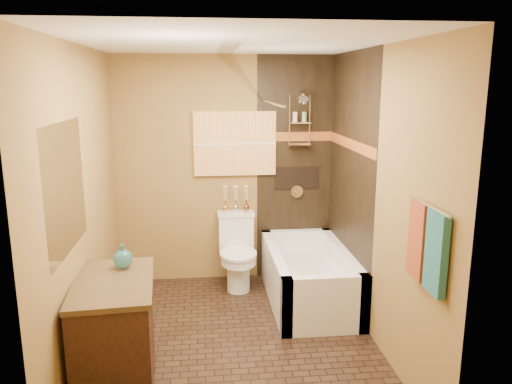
{
  "coord_description": "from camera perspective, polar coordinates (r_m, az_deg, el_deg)",
  "views": [
    {
      "loc": [
        -0.26,
        -3.95,
        2.21
      ],
      "look_at": [
        0.22,
        0.4,
        1.24
      ],
      "focal_mm": 35.0,
      "sensor_mm": 36.0,
      "label": 1
    }
  ],
  "objects": [
    {
      "name": "floor",
      "position": [
        4.53,
        -2.3,
        -16.71
      ],
      "size": [
        3.0,
        3.0,
        0.0
      ],
      "primitive_type": "plane",
      "color": "black",
      "rests_on": "ground"
    },
    {
      "name": "alcove_tile_back",
      "position": [
        5.62,
        4.44,
        2.6
      ],
      "size": [
        0.85,
        0.01,
        2.5
      ],
      "primitive_type": "cube",
      "color": "black",
      "rests_on": "wall_back"
    },
    {
      "name": "bathtub",
      "position": [
        5.21,
        6.04,
        -10.04
      ],
      "size": [
        0.8,
        1.5,
        0.55
      ],
      "color": "white",
      "rests_on": "floor"
    },
    {
      "name": "curtain_rod",
      "position": [
        4.75,
        1.74,
        10.18
      ],
      "size": [
        0.03,
        1.55,
        0.03
      ],
      "primitive_type": "cylinder",
      "rotation": [
        1.57,
        0.0,
        0.0
      ],
      "color": "silver",
      "rests_on": "wall_back"
    },
    {
      "name": "mosaic_band_back",
      "position": [
        5.56,
        4.52,
        6.34
      ],
      "size": [
        0.85,
        0.01,
        0.1
      ],
      "primitive_type": "cube",
      "color": "maroon",
      "rests_on": "alcove_tile_back"
    },
    {
      "name": "towel_bar",
      "position": [
        3.31,
        19.11,
        -1.48
      ],
      "size": [
        0.02,
        0.55,
        0.02
      ],
      "primitive_type": "cylinder",
      "rotation": [
        1.57,
        0.0,
        0.0
      ],
      "color": "silver",
      "rests_on": "wall_right"
    },
    {
      "name": "alcove_niche",
      "position": [
        5.63,
        4.68,
        1.59
      ],
      "size": [
        0.5,
        0.01,
        0.25
      ],
      "primitive_type": "cube",
      "color": "black",
      "rests_on": "alcove_tile_back"
    },
    {
      "name": "towel_rust",
      "position": [
        3.5,
        18.05,
        -5.26
      ],
      "size": [
        0.05,
        0.22,
        0.52
      ],
      "primitive_type": "cube",
      "color": "maroon",
      "rests_on": "towel_bar"
    },
    {
      "name": "wall_back",
      "position": [
        5.54,
        -3.5,
        2.47
      ],
      "size": [
        2.4,
        0.02,
        2.5
      ],
      "primitive_type": "cube",
      "color": "olive",
      "rests_on": "floor"
    },
    {
      "name": "alcove_tile_right",
      "position": [
        5.01,
        10.65,
        1.21
      ],
      "size": [
        0.01,
        1.5,
        2.5
      ],
      "primitive_type": "cube",
      "color": "black",
      "rests_on": "wall_right"
    },
    {
      "name": "wall_front",
      "position": [
        2.64,
        -0.22,
        -8.8
      ],
      "size": [
        2.4,
        0.02,
        2.5
      ],
      "primitive_type": "cube",
      "color": "olive",
      "rests_on": "floor"
    },
    {
      "name": "vanity_mirror",
      "position": [
        3.64,
        -20.92,
        0.41
      ],
      "size": [
        0.01,
        1.0,
        0.9
      ],
      "primitive_type": "cube",
      "color": "white",
      "rests_on": "wall_left"
    },
    {
      "name": "shower_fixtures",
      "position": [
        5.46,
        4.99,
        6.71
      ],
      "size": [
        0.24,
        0.33,
        1.16
      ],
      "color": "silver",
      "rests_on": "floor"
    },
    {
      "name": "vanity",
      "position": [
        3.95,
        -15.82,
        -15.17
      ],
      "size": [
        0.63,
        0.96,
        0.81
      ],
      "rotation": [
        0.0,
        0.0,
        0.08
      ],
      "color": "black",
      "rests_on": "floor"
    },
    {
      "name": "teal_bottle",
      "position": [
        3.96,
        -14.97,
        -7.13
      ],
      "size": [
        0.15,
        0.15,
        0.23
      ],
      "primitive_type": null,
      "rotation": [
        0.0,
        0.0,
        -0.01
      ],
      "color": "#246B6D",
      "rests_on": "vanity"
    },
    {
      "name": "toilet",
      "position": [
        5.48,
        -2.14,
        -6.78
      ],
      "size": [
        0.41,
        0.6,
        0.8
      ],
      "rotation": [
        0.0,
        0.0,
        -0.01
      ],
      "color": "white",
      "rests_on": "floor"
    },
    {
      "name": "ceiling",
      "position": [
        3.97,
        -2.62,
        16.66
      ],
      "size": [
        3.0,
        3.0,
        0.0
      ],
      "primitive_type": "plane",
      "color": "silver",
      "rests_on": "wall_back"
    },
    {
      "name": "wall_left",
      "position": [
        4.17,
        -19.13,
        -1.52
      ],
      "size": [
        0.02,
        3.0,
        2.5
      ],
      "primitive_type": "cube",
      "color": "olive",
      "rests_on": "floor"
    },
    {
      "name": "bud_vases",
      "position": [
        5.5,
        -2.32,
        -0.71
      ],
      "size": [
        0.29,
        0.06,
        0.29
      ],
      "color": "gold",
      "rests_on": "toilet"
    },
    {
      "name": "wall_right",
      "position": [
        4.32,
        13.65,
        -0.72
      ],
      "size": [
        0.02,
        3.0,
        2.5
      ],
      "primitive_type": "cube",
      "color": "olive",
      "rests_on": "floor"
    },
    {
      "name": "towel_teal",
      "position": [
        3.28,
        19.9,
        -6.6
      ],
      "size": [
        0.05,
        0.22,
        0.52
      ],
      "primitive_type": "cube",
      "color": "#1F5F67",
      "rests_on": "towel_bar"
    },
    {
      "name": "sunset_painting",
      "position": [
        5.48,
        -2.44,
        5.54
      ],
      "size": [
        0.9,
        0.04,
        0.7
      ],
      "primitive_type": "cube",
      "color": "orange",
      "rests_on": "wall_back"
    },
    {
      "name": "mosaic_band_right",
      "position": [
        4.95,
        10.71,
        5.42
      ],
      "size": [
        0.01,
        1.5,
        0.1
      ],
      "primitive_type": "cube",
      "color": "maroon",
      "rests_on": "alcove_tile_right"
    }
  ]
}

